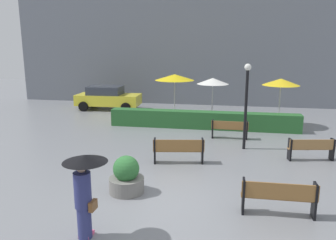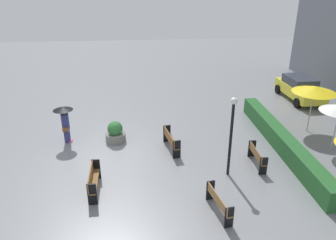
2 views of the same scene
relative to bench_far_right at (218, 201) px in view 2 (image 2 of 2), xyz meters
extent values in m
plane|color=gray|center=(-4.99, -4.15, -0.50)|extent=(60.00, 60.00, 0.00)
cube|color=#9E7242|center=(-0.01, 0.05, -0.06)|extent=(1.74, 0.54, 0.04)
cube|color=#9E7242|center=(0.01, -0.08, 0.15)|extent=(1.70, 0.36, 0.37)
cube|color=black|center=(-0.79, -0.12, -0.09)|extent=(0.12, 0.33, 0.83)
cube|color=black|center=(0.78, 0.18, -0.09)|extent=(0.12, 0.33, 0.83)
cube|color=olive|center=(-1.78, -4.57, -0.03)|extent=(1.87, 0.28, 0.04)
cube|color=olive|center=(-1.78, -4.71, 0.20)|extent=(1.87, 0.07, 0.43)
cube|color=black|center=(-2.66, -4.60, -0.04)|extent=(0.07, 0.35, 0.92)
cube|color=black|center=(-0.91, -4.57, -0.04)|extent=(0.07, 0.35, 0.92)
cube|color=olive|center=(-3.04, 2.55, -0.04)|extent=(1.69, 0.27, 0.04)
cube|color=olive|center=(-3.04, 2.41, 0.16)|extent=(1.69, 0.07, 0.36)
cube|color=black|center=(-3.82, 2.54, -0.08)|extent=(0.07, 0.34, 0.84)
cube|color=black|center=(-2.26, 2.52, -0.08)|extent=(0.07, 0.34, 0.84)
cube|color=olive|center=(-4.88, -1.15, -0.04)|extent=(1.89, 0.59, 0.04)
cube|color=olive|center=(-4.85, -1.31, 0.20)|extent=(1.85, 0.36, 0.44)
cube|color=black|center=(-5.73, -1.32, -0.04)|extent=(0.12, 0.38, 0.92)
cube|color=black|center=(-4.01, -1.02, -0.04)|extent=(0.12, 0.38, 0.92)
cylinder|color=navy|center=(-6.21, -6.45, -0.13)|extent=(0.32, 0.32, 0.75)
cube|color=#F2598C|center=(-6.21, -6.39, -0.46)|extent=(0.27, 0.33, 0.08)
cylinder|color=navy|center=(-6.21, -6.45, 0.66)|extent=(0.38, 0.38, 0.81)
sphere|color=tan|center=(-6.21, -6.45, 1.17)|extent=(0.21, 0.21, 0.21)
cube|color=brown|center=(-5.99, -6.44, 0.30)|extent=(0.11, 0.28, 0.22)
cylinder|color=black|center=(-6.11, -6.46, 0.94)|extent=(0.02, 0.02, 0.90)
cone|color=black|center=(-6.11, -6.46, 1.39)|extent=(0.98, 0.98, 0.16)
cylinder|color=slate|center=(-6.00, -3.97, -0.28)|extent=(1.03, 1.03, 0.45)
sphere|color=#2D6B33|center=(-6.00, -3.97, 0.23)|extent=(0.77, 0.77, 0.77)
cylinder|color=black|center=(-2.43, 1.03, 1.14)|extent=(0.12, 0.12, 3.28)
sphere|color=white|center=(-2.43, 1.03, 2.90)|extent=(0.28, 0.28, 0.28)
cylinder|color=silver|center=(-6.30, 6.58, 0.70)|extent=(0.06, 0.06, 2.42)
cone|color=yellow|center=(-6.30, 6.58, 1.91)|extent=(2.29, 2.29, 0.35)
cylinder|color=silver|center=(-4.09, 6.71, 0.61)|extent=(0.06, 0.06, 2.22)
cube|color=#28602D|center=(-4.42, 4.25, -0.06)|extent=(9.77, 0.70, 0.90)
cube|color=yellow|center=(-11.09, 8.39, 0.17)|extent=(4.26, 1.89, 0.70)
cube|color=#333842|center=(-11.29, 8.39, 0.79)|extent=(2.25, 1.68, 0.55)
cylinder|color=black|center=(-9.69, 9.31, -0.18)|extent=(0.65, 0.24, 0.64)
cylinder|color=black|center=(-9.63, 7.56, -0.18)|extent=(0.65, 0.24, 0.64)
cylinder|color=black|center=(-12.54, 9.22, -0.18)|extent=(0.65, 0.24, 0.64)
cylinder|color=black|center=(-12.49, 7.47, -0.18)|extent=(0.65, 0.24, 0.64)
camera|label=1|loc=(-3.11, -12.91, 3.79)|focal=36.11mm
camera|label=2|loc=(9.32, -2.73, 7.44)|focal=34.98mm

